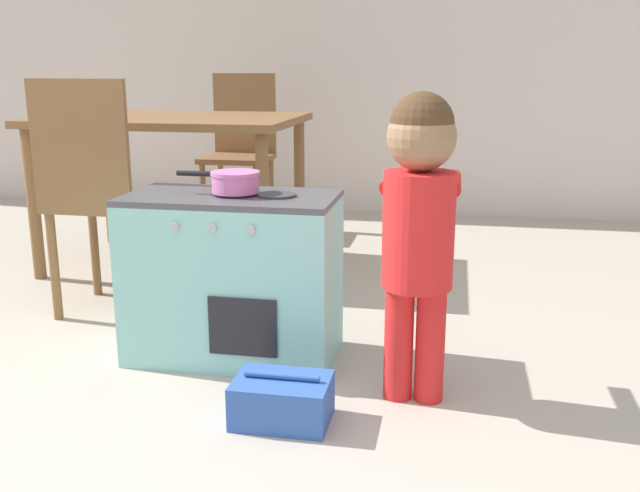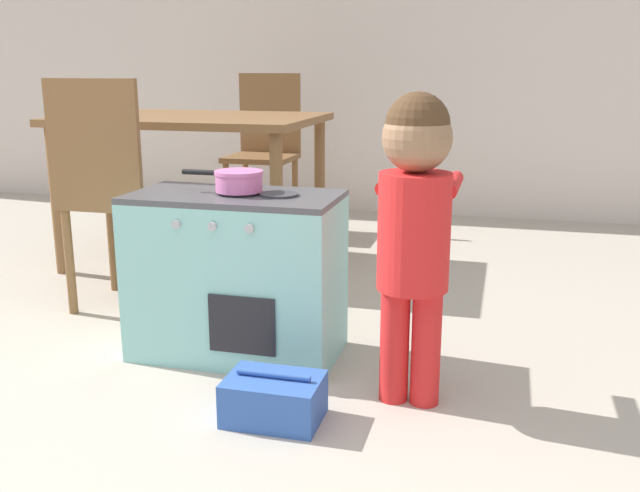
% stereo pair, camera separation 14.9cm
% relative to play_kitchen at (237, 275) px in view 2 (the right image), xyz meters
% --- Properties ---
extents(wall_back, '(10.00, 0.06, 2.60)m').
position_rel_play_kitchen_xyz_m(wall_back, '(-0.08, 2.58, 1.02)').
color(wall_back, beige).
rests_on(wall_back, ground_plane).
extents(play_kitchen, '(0.69, 0.38, 0.57)m').
position_rel_play_kitchen_xyz_m(play_kitchen, '(0.00, 0.00, 0.00)').
color(play_kitchen, '#8CD1CC').
rests_on(play_kitchen, ground_plane).
extents(toy_pot, '(0.28, 0.16, 0.07)m').
position_rel_play_kitchen_xyz_m(toy_pot, '(0.01, 0.00, 0.33)').
color(toy_pot, pink).
rests_on(toy_pot, play_kitchen).
extents(child_figure, '(0.23, 0.37, 0.90)m').
position_rel_play_kitchen_xyz_m(child_figure, '(0.62, -0.22, 0.29)').
color(child_figure, red).
rests_on(child_figure, ground_plane).
extents(toy_basket, '(0.27, 0.19, 0.14)m').
position_rel_play_kitchen_xyz_m(toy_basket, '(0.27, -0.43, -0.22)').
color(toy_basket, '#335BB2').
rests_on(toy_basket, ground_plane).
extents(dining_table, '(1.21, 0.85, 0.73)m').
position_rel_play_kitchen_xyz_m(dining_table, '(-0.63, 1.07, 0.36)').
color(dining_table, brown).
rests_on(dining_table, ground_plane).
extents(dining_chair_near, '(0.38, 0.38, 0.93)m').
position_rel_play_kitchen_xyz_m(dining_chair_near, '(-0.63, 0.30, 0.21)').
color(dining_chair_near, brown).
rests_on(dining_chair_near, ground_plane).
extents(dining_chair_far, '(0.38, 0.38, 0.93)m').
position_rel_play_kitchen_xyz_m(dining_chair_far, '(-0.54, 1.86, 0.21)').
color(dining_chair_far, brown).
rests_on(dining_chair_far, ground_plane).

